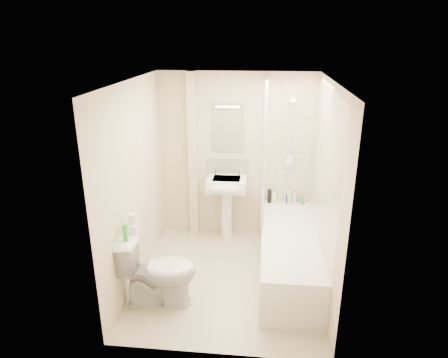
# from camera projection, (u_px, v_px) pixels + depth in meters

# --- Properties ---
(floor) EXTENTS (2.50, 2.50, 0.00)m
(floor) POSITION_uv_depth(u_px,v_px,m) (228.00, 278.00, 4.97)
(floor) COLOR beige
(floor) RESTS_ON ground
(wall_back) EXTENTS (2.20, 0.02, 2.40)m
(wall_back) POSITION_uv_depth(u_px,v_px,m) (236.00, 157.00, 5.73)
(wall_back) COLOR beige
(wall_back) RESTS_ON ground
(wall_left) EXTENTS (0.02, 2.50, 2.40)m
(wall_left) POSITION_uv_depth(u_px,v_px,m) (135.00, 185.00, 4.66)
(wall_left) COLOR beige
(wall_left) RESTS_ON ground
(wall_right) EXTENTS (0.02, 2.50, 2.40)m
(wall_right) POSITION_uv_depth(u_px,v_px,m) (326.00, 192.00, 4.45)
(wall_right) COLOR beige
(wall_right) RESTS_ON ground
(ceiling) EXTENTS (2.20, 2.50, 0.02)m
(ceiling) POSITION_uv_depth(u_px,v_px,m) (229.00, 81.00, 4.15)
(ceiling) COLOR white
(ceiling) RESTS_ON wall_back
(tile_back) EXTENTS (0.70, 0.01, 1.75)m
(tile_back) POSITION_uv_depth(u_px,v_px,m) (290.00, 143.00, 5.56)
(tile_back) COLOR beige
(tile_back) RESTS_ON wall_back
(tile_right) EXTENTS (0.01, 2.10, 1.75)m
(tile_right) POSITION_uv_depth(u_px,v_px,m) (324.00, 168.00, 4.56)
(tile_right) COLOR beige
(tile_right) RESTS_ON wall_right
(pipe_boxing) EXTENTS (0.12, 0.12, 2.40)m
(pipe_boxing) POSITION_uv_depth(u_px,v_px,m) (193.00, 157.00, 5.73)
(pipe_boxing) COLOR beige
(pipe_boxing) RESTS_ON ground
(splashback) EXTENTS (0.60, 0.02, 0.30)m
(splashback) POSITION_uv_depth(u_px,v_px,m) (228.00, 168.00, 5.79)
(splashback) COLOR beige
(splashback) RESTS_ON wall_back
(mirror) EXTENTS (0.46, 0.01, 0.60)m
(mirror) POSITION_uv_depth(u_px,v_px,m) (228.00, 131.00, 5.59)
(mirror) COLOR white
(mirror) RESTS_ON wall_back
(strip_light) EXTENTS (0.42, 0.07, 0.07)m
(strip_light) POSITION_uv_depth(u_px,v_px,m) (228.00, 105.00, 5.45)
(strip_light) COLOR silver
(strip_light) RESTS_ON wall_back
(bathtub) EXTENTS (0.70, 2.10, 0.55)m
(bathtub) POSITION_uv_depth(u_px,v_px,m) (289.00, 253.00, 4.99)
(bathtub) COLOR white
(bathtub) RESTS_ON ground
(shower_screen) EXTENTS (0.04, 0.92, 1.80)m
(shower_screen) POSITION_uv_depth(u_px,v_px,m) (265.00, 150.00, 5.18)
(shower_screen) COLOR white
(shower_screen) RESTS_ON bathtub
(shower_fixture) EXTENTS (0.10, 0.16, 0.99)m
(shower_fixture) POSITION_uv_depth(u_px,v_px,m) (290.00, 136.00, 5.48)
(shower_fixture) COLOR white
(shower_fixture) RESTS_ON wall_back
(pedestal_sink) EXTENTS (0.56, 0.50, 1.07)m
(pedestal_sink) POSITION_uv_depth(u_px,v_px,m) (226.00, 192.00, 5.67)
(pedestal_sink) COLOR white
(pedestal_sink) RESTS_ON ground
(bottle_black_a) EXTENTS (0.06, 0.06, 0.20)m
(bottle_black_a) POSITION_uv_depth(u_px,v_px,m) (269.00, 196.00, 5.78)
(bottle_black_a) COLOR black
(bottle_black_a) RESTS_ON bathtub
(bottle_white_a) EXTENTS (0.06, 0.06, 0.16)m
(bottle_white_a) POSITION_uv_depth(u_px,v_px,m) (274.00, 198.00, 5.78)
(bottle_white_a) COLOR white
(bottle_white_a) RESTS_ON bathtub
(bottle_blue) EXTENTS (0.05, 0.05, 0.13)m
(bottle_blue) POSITION_uv_depth(u_px,v_px,m) (288.00, 199.00, 5.77)
(bottle_blue) COLOR navy
(bottle_blue) RESTS_ON bathtub
(bottle_cream) EXTENTS (0.06, 0.06, 0.19)m
(bottle_cream) POSITION_uv_depth(u_px,v_px,m) (289.00, 197.00, 5.76)
(bottle_cream) COLOR beige
(bottle_cream) RESTS_ON bathtub
(bottle_white_b) EXTENTS (0.06, 0.06, 0.16)m
(bottle_white_b) POSITION_uv_depth(u_px,v_px,m) (294.00, 199.00, 5.76)
(bottle_white_b) COLOR silver
(bottle_white_b) RESTS_ON bathtub
(bottle_green) EXTENTS (0.06, 0.06, 0.09)m
(bottle_green) POSITION_uv_depth(u_px,v_px,m) (302.00, 201.00, 5.76)
(bottle_green) COLOR green
(bottle_green) RESTS_ON bathtub
(toilet) EXTENTS (0.65, 0.93, 0.84)m
(toilet) POSITION_uv_depth(u_px,v_px,m) (158.00, 270.00, 4.39)
(toilet) COLOR white
(toilet) RESTS_ON ground
(toilet_roll_lower) EXTENTS (0.10, 0.10, 0.10)m
(toilet_roll_lower) POSITION_uv_depth(u_px,v_px,m) (134.00, 229.00, 4.30)
(toilet_roll_lower) COLOR white
(toilet_roll_lower) RESTS_ON toilet
(toilet_roll_upper) EXTENTS (0.10, 0.10, 0.11)m
(toilet_roll_upper) POSITION_uv_depth(u_px,v_px,m) (133.00, 219.00, 4.31)
(toilet_roll_upper) COLOR white
(toilet_roll_upper) RESTS_ON toilet_roll_lower
(green_bottle) EXTENTS (0.05, 0.05, 0.19)m
(green_bottle) POSITION_uv_depth(u_px,v_px,m) (125.00, 233.00, 4.14)
(green_bottle) COLOR green
(green_bottle) RESTS_ON toilet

